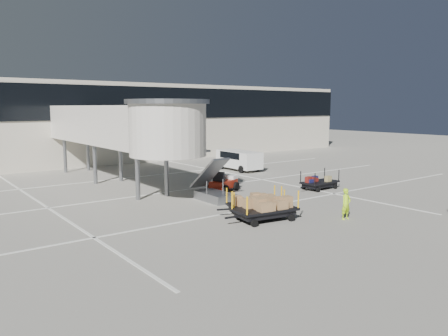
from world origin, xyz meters
The scene contains 10 objects.
ground centered at (0.00, 0.00, 0.00)m, with size 140.00×140.00×0.00m, color #A19E90.
lane_markings centered at (-0.67, 9.33, 0.01)m, with size 40.00×30.00×0.02m.
terminal centered at (-0.35, 29.94, 4.11)m, with size 64.00×12.11×15.20m.
jet_bridge centered at (-3.97, 12.26, 4.28)m, with size 5.70×20.40×6.03m.
baggage_tug centered at (0.84, 7.07, 0.51)m, with size 2.37×2.00×1.41m.
suitcase_cart centered at (6.42, 3.63, 0.44)m, with size 3.36×1.47×1.30m.
box_cart_near centered at (-2.26, -0.30, 0.63)m, with size 3.91×1.98×1.50m.
box_cart_far centered at (-1.73, 1.02, 0.55)m, with size 3.54×2.33×1.37m.
ground_worker centered at (1.26, -2.54, 0.79)m, with size 0.57×0.38×1.58m, color #A4DB17.
minivan centered at (7.78, 14.19, 1.03)m, with size 2.09×4.59×1.72m.
Camera 1 is at (-16.48, -15.91, 5.61)m, focal length 35.00 mm.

